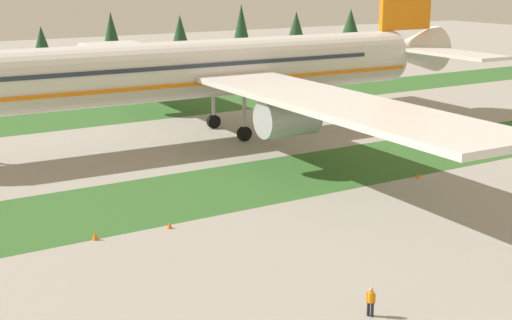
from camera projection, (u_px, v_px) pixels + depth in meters
name	position (u px, v px, depth m)	size (l,w,h in m)	color
grass_strip_near	(174.00, 196.00, 60.81)	(320.00, 12.86, 0.01)	#336028
grass_strip_far	(52.00, 121.00, 91.91)	(320.00, 12.86, 0.01)	#336028
airliner	(211.00, 68.00, 81.14)	(69.57, 85.22, 22.59)	silver
ground_crew_marshaller	(371.00, 301.00, 39.23)	(0.36, 0.50, 1.74)	black
taxiway_marker_0	(169.00, 225.00, 53.04)	(0.44, 0.44, 0.50)	orange
taxiway_marker_1	(418.00, 176.00, 65.99)	(0.44, 0.44, 0.56)	orange
taxiway_marker_2	(95.00, 235.00, 50.71)	(0.44, 0.44, 0.68)	orange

